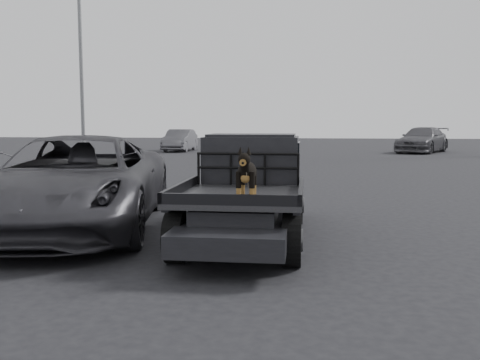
# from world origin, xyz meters

# --- Properties ---
(ground) EXTENTS (120.00, 120.00, 0.00)m
(ground) POSITION_xyz_m (0.00, 0.00, 0.00)
(ground) COLOR black
(ground) RESTS_ON ground
(flatbed_ute) EXTENTS (2.00, 5.40, 0.92)m
(flatbed_ute) POSITION_xyz_m (-0.67, 1.57, 0.46)
(flatbed_ute) COLOR black
(flatbed_ute) RESTS_ON ground
(ute_cab) EXTENTS (1.72, 1.30, 0.88)m
(ute_cab) POSITION_xyz_m (-0.67, 2.52, 1.36)
(ute_cab) COLOR black
(ute_cab) RESTS_ON flatbed_ute
(headache_rack) EXTENTS (1.80, 0.08, 0.55)m
(headache_rack) POSITION_xyz_m (-0.67, 1.77, 1.20)
(headache_rack) COLOR black
(headache_rack) RESTS_ON flatbed_ute
(dog) EXTENTS (0.32, 0.60, 0.74)m
(dog) POSITION_xyz_m (-0.45, -0.32, 1.29)
(dog) COLOR black
(dog) RESTS_ON flatbed_ute
(parked_suv) EXTENTS (4.00, 6.78, 1.77)m
(parked_suv) POSITION_xyz_m (-3.96, 2.07, 0.88)
(parked_suv) COLOR #323136
(parked_suv) RESTS_ON ground
(distant_car_a) EXTENTS (1.60, 4.59, 1.51)m
(distant_car_a) POSITION_xyz_m (-8.42, 29.03, 0.76)
(distant_car_a) COLOR #505055
(distant_car_a) RESTS_ON ground
(distant_car_b) EXTENTS (4.76, 6.19, 1.67)m
(distant_car_b) POSITION_xyz_m (8.02, 29.37, 0.84)
(distant_car_b) COLOR #49494E
(distant_car_b) RESTS_ON ground
(floodlight_near) EXTENTS (1.08, 0.28, 13.82)m
(floodlight_near) POSITION_xyz_m (-10.77, 18.20, 7.51)
(floodlight_near) COLOR slate
(floodlight_near) RESTS_ON ground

